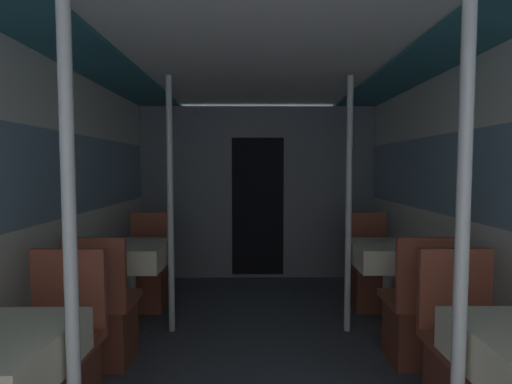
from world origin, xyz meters
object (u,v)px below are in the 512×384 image
at_px(chair_left_far_0, 57,373).
at_px(chair_left_far_1, 148,278).
at_px(dining_table_left_1, 129,258).
at_px(chair_right_far_0, 468,372).
at_px(dining_table_right_1, 390,258).
at_px(support_pole_right_0, 462,251).
at_px(chair_right_far_1, 370,278).
at_px(chair_left_near_1, 105,323).
at_px(support_pole_left_1, 170,206).
at_px(support_pole_left_0, 70,252).
at_px(support_pole_right_1, 349,206).
at_px(chair_right_near_1, 416,322).

bearing_deg(chair_left_far_0, chair_left_far_1, -90.00).
bearing_deg(dining_table_left_1, chair_right_far_0, -29.71).
bearing_deg(dining_table_right_1, support_pole_right_0, -100.96).
bearing_deg(support_pole_right_0, chair_right_far_1, 81.59).
bearing_deg(dining_table_left_1, chair_left_far_1, 90.00).
relative_size(chair_left_near_1, chair_right_far_1, 1.00).
bearing_deg(support_pole_left_1, chair_right_far_1, 17.02).
bearing_deg(chair_right_far_1, chair_left_near_1, 27.20).
bearing_deg(dining_table_right_1, chair_right_far_1, 90.00).
distance_m(chair_left_far_0, support_pole_right_0, 2.06).
bearing_deg(support_pole_left_0, chair_left_near_1, 105.69).
bearing_deg(dining_table_right_1, chair_left_near_1, -165.59).
relative_size(support_pole_right_0, dining_table_right_1, 2.86).
distance_m(support_pole_left_1, chair_right_far_0, 2.34).
bearing_deg(chair_left_near_1, dining_table_left_1, 90.00).
distance_m(chair_left_far_0, chair_left_far_1, 1.80).
bearing_deg(dining_table_left_1, support_pole_right_1, 0.00).
height_order(support_pole_right_0, chair_right_far_1, support_pole_right_0).
relative_size(support_pole_right_0, support_pole_right_1, 1.00).
height_order(chair_right_far_0, chair_right_far_1, same).
bearing_deg(support_pole_right_1, chair_left_near_1, -162.98).
height_order(chair_left_far_0, chair_right_far_0, same).
bearing_deg(chair_left_far_0, chair_right_near_1, -162.58).
bearing_deg(dining_table_left_1, support_pole_right_0, -44.59).
xyz_separation_m(support_pole_left_1, chair_right_far_1, (1.83, 0.56, -0.77)).
height_order(chair_left_near_1, support_pole_right_1, support_pole_right_1).
distance_m(chair_left_far_0, chair_right_far_1, 2.83).
relative_size(support_pole_left_0, dining_table_left_1, 2.86).
bearing_deg(chair_right_near_1, dining_table_right_1, 90.00).
bearing_deg(chair_right_far_0, support_pole_left_1, -34.20).
relative_size(chair_left_near_1, support_pole_right_0, 0.43).
relative_size(chair_left_far_0, chair_right_far_1, 1.00).
distance_m(chair_right_far_0, chair_right_far_1, 1.80).
bearing_deg(support_pole_left_1, chair_right_far_0, -34.20).
xyz_separation_m(dining_table_left_1, chair_right_near_1, (2.18, -0.56, -0.33)).
distance_m(support_pole_left_1, chair_right_near_1, 2.06).
relative_size(chair_left_near_1, support_pole_left_1, 0.43).
relative_size(support_pole_left_0, chair_right_near_1, 2.30).
bearing_deg(dining_table_left_1, support_pole_left_1, 0.00).
xyz_separation_m(dining_table_left_1, chair_right_far_0, (2.18, -1.24, -0.33)).
bearing_deg(chair_left_near_1, chair_left_far_0, -90.00).
relative_size(chair_right_far_0, support_pole_right_1, 0.43).
distance_m(chair_left_far_0, chair_right_far_0, 2.18).
bearing_deg(chair_left_far_0, support_pole_right_1, -145.80).
distance_m(chair_left_far_0, dining_table_left_1, 1.29).
height_order(chair_right_far_0, support_pole_right_1, support_pole_right_1).
height_order(chair_left_near_1, dining_table_right_1, chair_left_near_1).
height_order(dining_table_right_1, chair_right_near_1, chair_right_near_1).
xyz_separation_m(chair_left_near_1, chair_left_far_1, (0.00, 1.12, 0.00)).
bearing_deg(support_pole_right_1, chair_left_far_1, 162.98).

